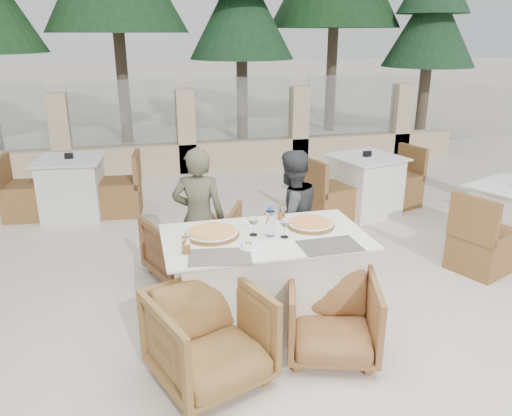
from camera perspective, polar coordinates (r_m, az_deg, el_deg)
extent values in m
plane|color=beige|center=(4.37, -0.44, -12.08)|extent=(80.00, 80.00, 0.00)
cube|color=beige|center=(17.79, -11.22, 11.72)|extent=(30.00, 16.00, 0.01)
cone|color=#1E4726|center=(11.08, -1.68, 20.55)|extent=(2.20, 2.20, 5.00)
cone|color=#1E4527|center=(11.96, 19.28, 18.27)|extent=(1.98, 1.98, 4.50)
cube|color=#635E55|center=(3.58, -4.16, -5.58)|extent=(0.49, 0.36, 0.00)
cube|color=#504C45|center=(3.79, 8.40, -4.26)|extent=(0.45, 0.30, 0.00)
cylinder|color=orange|center=(3.94, -5.03, -2.82)|extent=(0.52, 0.52, 0.06)
cylinder|color=#D8501D|center=(4.13, 6.26, -1.80)|extent=(0.42, 0.42, 0.05)
cylinder|color=#ABC2E1|center=(3.89, 1.62, -1.53)|extent=(0.08, 0.08, 0.24)
cylinder|color=orange|center=(3.64, -8.00, -4.23)|extent=(0.08, 0.08, 0.13)
cylinder|color=orange|center=(4.25, 2.94, -0.50)|extent=(0.07, 0.07, 0.13)
imported|color=brown|center=(4.96, -8.26, -4.32)|extent=(0.85, 0.86, 0.61)
imported|color=#996437|center=(5.08, 0.77, -3.44)|extent=(0.88, 0.88, 0.61)
imported|color=olive|center=(3.50, -5.33, -14.53)|extent=(0.93, 0.94, 0.67)
imported|color=brown|center=(3.80, 8.70, -12.24)|extent=(0.82, 0.83, 0.61)
imported|color=#53533C|center=(4.62, -6.54, -1.15)|extent=(0.56, 0.44, 1.33)
imported|color=#3A3C3F|center=(4.69, 3.96, -1.07)|extent=(0.75, 0.66, 1.29)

